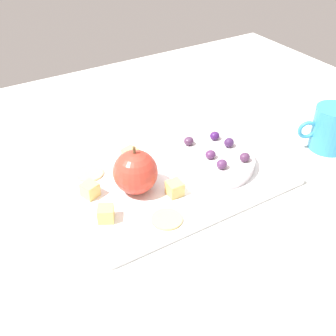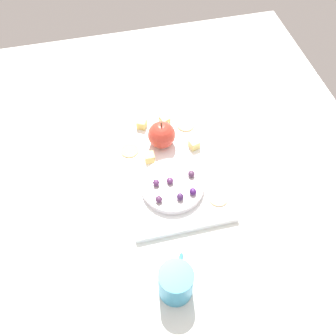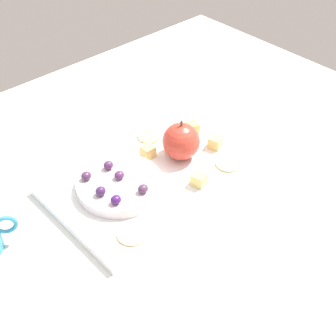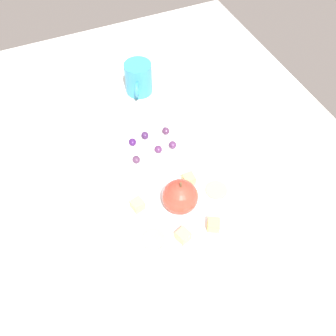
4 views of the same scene
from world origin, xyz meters
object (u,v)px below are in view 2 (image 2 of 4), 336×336
object	(u,v)px
grape_1	(170,181)
grape_4	(159,199)
cheese_cube_2	(150,157)
cracker_1	(130,151)
grape_0	(191,174)
grape_2	(180,197)
cracker_0	(218,198)
apple_whole	(162,135)
cheese_cube_0	(165,120)
cracker_2	(186,125)
cheese_cube_3	(142,124)
serving_dish	(172,186)
grape_5	(156,183)
platter	(170,169)
cup	(176,283)
grape_3	(193,192)
cheese_cube_1	(194,144)

from	to	relation	value
grape_1	grape_4	bearing A→B (deg)	139.97
cheese_cube_2	cracker_1	size ratio (longest dim) A/B	0.50
grape_0	grape_2	bearing A→B (deg)	143.28
grape_0	cracker_0	bearing A→B (deg)	-143.33
apple_whole	grape_4	distance (cm)	20.43
cheese_cube_0	cracker_1	bearing A→B (deg)	123.50
apple_whole	cracker_2	xyz separation A→B (cm)	(5.18, -8.47, -3.66)
grape_0	cheese_cube_3	bearing A→B (deg)	22.49
cheese_cube_3	grape_4	bearing A→B (deg)	178.05
serving_dish	grape_5	bearing A→B (deg)	81.00
cracker_1	grape_4	bearing A→B (deg)	-167.62
grape_1	apple_whole	bearing A→B (deg)	-4.54
serving_dish	grape_4	xyz separation A→B (cm)	(-4.29, 4.55, 1.85)
platter	cheese_cube_3	distance (cm)	16.95
cheese_cube_3	grape_4	distance (cm)	27.47
serving_dish	grape_5	world-z (taller)	grape_5
grape_2	grape_4	bearing A→B (deg)	84.13
grape_2	grape_4	distance (cm)	5.37
cracker_0	cup	world-z (taller)	cup
cracker_0	grape_2	world-z (taller)	grape_2
cracker_2	grape_2	xyz separation A→B (cm)	(-25.46, 8.33, 2.77)
serving_dish	grape_1	distance (cm)	1.96
serving_dish	cracker_0	xyz separation A→B (cm)	(-5.84, -10.75, -0.83)
platter	apple_whole	world-z (taller)	apple_whole
cracker_2	grape_4	distance (cm)	28.54
grape_1	cheese_cube_3	bearing A→B (deg)	7.74
cheese_cube_2	grape_0	distance (cm)	13.10
grape_3	grape_4	distance (cm)	8.97
cheese_cube_3	grape_4	xyz separation A→B (cm)	(-27.41, 0.94, 1.61)
serving_dish	cheese_cube_0	bearing A→B (deg)	-8.21
cheese_cube_1	grape_2	size ratio (longest dim) A/B	1.27
cracker_0	cup	bearing A→B (deg)	140.90
cheese_cube_0	grape_1	bearing A→B (deg)	170.28
cheese_cube_2	cheese_cube_3	size ratio (longest dim) A/B	1.00
grape_0	grape_4	bearing A→B (deg)	119.51
cracker_2	grape_3	distance (cm)	25.29
grape_4	apple_whole	bearing A→B (deg)	-14.76
cheese_cube_0	cheese_cube_1	size ratio (longest dim) A/B	1.00
apple_whole	cup	distance (cm)	41.82
cheese_cube_1	cup	distance (cm)	40.81
cheese_cube_1	cheese_cube_3	bearing A→B (deg)	49.43
grape_1	cup	distance (cm)	26.87
cup	platter	bearing A→B (deg)	-11.38
cheese_cube_3	cup	bearing A→B (deg)	177.73
cheese_cube_3	platter	bearing A→B (deg)	-163.86
cheese_cube_1	grape_0	distance (cm)	11.53
platter	serving_dish	distance (cm)	7.30
cheese_cube_3	grape_3	distance (cm)	28.41
platter	grape_2	xyz separation A→B (cm)	(-11.80, 0.27, 3.87)
cracker_2	grape_4	size ratio (longest dim) A/B	2.55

